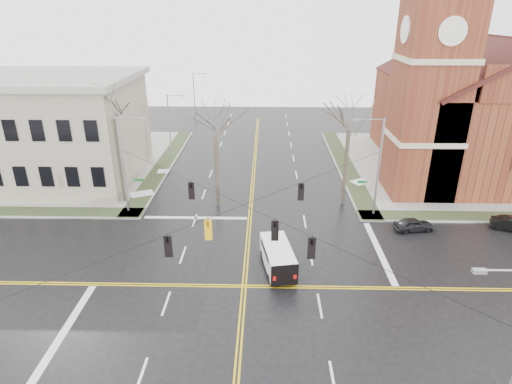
{
  "coord_description": "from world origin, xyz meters",
  "views": [
    {
      "loc": [
        1.41,
        -24.65,
        17.6
      ],
      "look_at": [
        0.68,
        6.0,
        4.56
      ],
      "focal_mm": 30.0,
      "sensor_mm": 36.0,
      "label": 1
    }
  ],
  "objects_px": {
    "signal_pole_nw": "(124,163)",
    "streetlight_north_b": "(195,95)",
    "signal_pole_ne": "(377,165)",
    "streetlight_north_a": "(170,124)",
    "tree_nw_near": "(215,132)",
    "tree_nw_far": "(114,114)",
    "church": "(472,98)",
    "parked_car_a": "(413,224)",
    "cargo_van": "(277,255)",
    "tree_ne": "(349,125)"
  },
  "relations": [
    {
      "from": "parked_car_a",
      "to": "church",
      "type": "bearing_deg",
      "value": -41.82
    },
    {
      "from": "streetlight_north_a",
      "to": "tree_nw_near",
      "type": "bearing_deg",
      "value": -62.93
    },
    {
      "from": "signal_pole_nw",
      "to": "streetlight_north_b",
      "type": "bearing_deg",
      "value": 88.95
    },
    {
      "from": "tree_nw_near",
      "to": "signal_pole_nw",
      "type": "bearing_deg",
      "value": -165.98
    },
    {
      "from": "signal_pole_nw",
      "to": "streetlight_north_b",
      "type": "xyz_separation_m",
      "value": [
        0.67,
        36.5,
        -0.48
      ]
    },
    {
      "from": "signal_pole_ne",
      "to": "tree_nw_far",
      "type": "height_order",
      "value": "tree_nw_far"
    },
    {
      "from": "parked_car_a",
      "to": "tree_nw_near",
      "type": "height_order",
      "value": "tree_nw_near"
    },
    {
      "from": "streetlight_north_b",
      "to": "tree_nw_near",
      "type": "xyz_separation_m",
      "value": [
        7.4,
        -34.48,
        2.87
      ]
    },
    {
      "from": "parked_car_a",
      "to": "streetlight_north_a",
      "type": "bearing_deg",
      "value": 43.08
    },
    {
      "from": "signal_pole_nw",
      "to": "streetlight_north_a",
      "type": "distance_m",
      "value": 16.52
    },
    {
      "from": "cargo_van",
      "to": "tree_ne",
      "type": "distance_m",
      "value": 15.17
    },
    {
      "from": "tree_nw_near",
      "to": "tree_ne",
      "type": "bearing_deg",
      "value": 2.88
    },
    {
      "from": "cargo_van",
      "to": "signal_pole_nw",
      "type": "bearing_deg",
      "value": 136.28
    },
    {
      "from": "streetlight_north_b",
      "to": "tree_nw_near",
      "type": "distance_m",
      "value": 35.39
    },
    {
      "from": "signal_pole_ne",
      "to": "streetlight_north_a",
      "type": "xyz_separation_m",
      "value": [
        -21.97,
        16.5,
        -0.48
      ]
    },
    {
      "from": "signal_pole_nw",
      "to": "streetlight_north_b",
      "type": "relative_size",
      "value": 1.12
    },
    {
      "from": "signal_pole_nw",
      "to": "parked_car_a",
      "type": "bearing_deg",
      "value": -6.63
    },
    {
      "from": "church",
      "to": "parked_car_a",
      "type": "relative_size",
      "value": 8.22
    },
    {
      "from": "streetlight_north_b",
      "to": "tree_ne",
      "type": "bearing_deg",
      "value": -59.78
    },
    {
      "from": "signal_pole_ne",
      "to": "parked_car_a",
      "type": "bearing_deg",
      "value": -45.59
    },
    {
      "from": "streetlight_north_a",
      "to": "tree_ne",
      "type": "height_order",
      "value": "tree_ne"
    },
    {
      "from": "streetlight_north_b",
      "to": "parked_car_a",
      "type": "distance_m",
      "value": 46.82
    },
    {
      "from": "tree_nw_far",
      "to": "tree_nw_near",
      "type": "bearing_deg",
      "value": -2.51
    },
    {
      "from": "streetlight_north_b",
      "to": "cargo_van",
      "type": "distance_m",
      "value": 47.54
    },
    {
      "from": "signal_pole_ne",
      "to": "cargo_van",
      "type": "distance_m",
      "value": 13.37
    },
    {
      "from": "tree_nw_far",
      "to": "tree_nw_near",
      "type": "xyz_separation_m",
      "value": [
        9.28,
        -0.41,
        -1.55
      ]
    },
    {
      "from": "signal_pole_ne",
      "to": "tree_ne",
      "type": "distance_m",
      "value": 4.56
    },
    {
      "from": "streetlight_north_b",
      "to": "tree_nw_far",
      "type": "xyz_separation_m",
      "value": [
        -1.88,
        -34.08,
        4.42
      ]
    },
    {
      "from": "streetlight_north_b",
      "to": "parked_car_a",
      "type": "xyz_separation_m",
      "value": [
        24.89,
        -39.47,
        -3.9
      ]
    },
    {
      "from": "tree_nw_far",
      "to": "streetlight_north_a",
      "type": "bearing_deg",
      "value": 82.38
    },
    {
      "from": "signal_pole_ne",
      "to": "streetlight_north_a",
      "type": "height_order",
      "value": "signal_pole_ne"
    },
    {
      "from": "tree_ne",
      "to": "parked_car_a",
      "type": "bearing_deg",
      "value": -47.38
    },
    {
      "from": "church",
      "to": "tree_nw_near",
      "type": "bearing_deg",
      "value": -158.09
    },
    {
      "from": "parked_car_a",
      "to": "tree_ne",
      "type": "xyz_separation_m",
      "value": [
        -5.16,
        5.61,
        7.35
      ]
    },
    {
      "from": "signal_pole_nw",
      "to": "parked_car_a",
      "type": "distance_m",
      "value": 26.1
    },
    {
      "from": "streetlight_north_a",
      "to": "church",
      "type": "bearing_deg",
      "value": -5.19
    },
    {
      "from": "signal_pole_nw",
      "to": "tree_nw_far",
      "type": "height_order",
      "value": "tree_nw_far"
    },
    {
      "from": "signal_pole_nw",
      "to": "church",
      "type": "bearing_deg",
      "value": 20.21
    },
    {
      "from": "church",
      "to": "streetlight_north_a",
      "type": "height_order",
      "value": "church"
    },
    {
      "from": "streetlight_north_a",
      "to": "streetlight_north_b",
      "type": "relative_size",
      "value": 1.0
    },
    {
      "from": "cargo_van",
      "to": "church",
      "type": "bearing_deg",
      "value": 34.96
    },
    {
      "from": "cargo_van",
      "to": "streetlight_north_a",
      "type": "bearing_deg",
      "value": 106.88
    },
    {
      "from": "cargo_van",
      "to": "parked_car_a",
      "type": "relative_size",
      "value": 1.54
    },
    {
      "from": "cargo_van",
      "to": "tree_nw_near",
      "type": "xyz_separation_m",
      "value": [
        -5.57,
        11.13,
        6.23
      ]
    },
    {
      "from": "church",
      "to": "streetlight_north_b",
      "type": "xyz_separation_m",
      "value": [
        -35.42,
        23.22,
        -3.97
      ]
    },
    {
      "from": "signal_pole_ne",
      "to": "tree_nw_far",
      "type": "distance_m",
      "value": 24.3
    },
    {
      "from": "signal_pole_ne",
      "to": "tree_nw_near",
      "type": "relative_size",
      "value": 0.89
    },
    {
      "from": "signal_pole_ne",
      "to": "tree_ne",
      "type": "height_order",
      "value": "tree_ne"
    },
    {
      "from": "streetlight_north_b",
      "to": "tree_nw_near",
      "type": "bearing_deg",
      "value": -77.89
    },
    {
      "from": "streetlight_north_a",
      "to": "cargo_van",
      "type": "relative_size",
      "value": 1.55
    }
  ]
}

